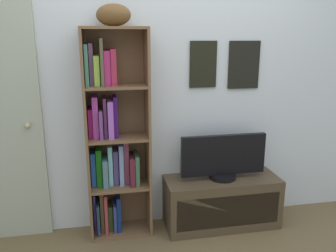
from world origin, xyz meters
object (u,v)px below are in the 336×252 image
object	(u,v)px
bookshelf	(112,141)
tv_stand	(221,202)
football	(113,15)
television	(223,158)

from	to	relation	value
bookshelf	tv_stand	xyz separation A→B (m)	(0.91, -0.09, -0.58)
tv_stand	football	bearing A→B (deg)	176.39
football	tv_stand	distance (m)	1.76
football	television	bearing A→B (deg)	-3.53
tv_stand	bookshelf	bearing A→B (deg)	174.60
bookshelf	tv_stand	distance (m)	1.08
football	tv_stand	world-z (taller)	football
bookshelf	tv_stand	size ratio (longest dim) A/B	1.72
tv_stand	television	world-z (taller)	television
television	football	bearing A→B (deg)	176.47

